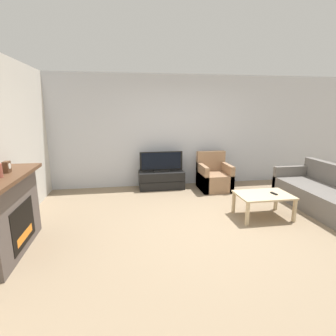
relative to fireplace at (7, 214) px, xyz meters
name	(u,v)px	position (x,y,z in m)	size (l,w,h in m)	color
ground_plane	(208,222)	(2.93, 0.48, -0.55)	(24.00, 24.00, 0.00)	#89755B
wall_back	(180,131)	(2.93, 2.87, 0.80)	(12.00, 0.06, 2.70)	silver
fireplace	(7,214)	(0.00, 0.00, 0.00)	(0.49, 1.50, 1.07)	#564C47
mantel_clock	(7,167)	(0.02, 0.15, 0.60)	(0.08, 0.11, 0.15)	brown
tv_stand	(161,180)	(2.41, 2.56, -0.34)	(1.08, 0.49, 0.42)	black
tv	(161,162)	(2.41, 2.56, 0.10)	(1.02, 0.18, 0.48)	black
armchair	(214,177)	(3.64, 2.29, -0.26)	(0.70, 0.76, 0.88)	#937051
coffee_table	(264,197)	(3.95, 0.54, -0.17)	(0.94, 0.64, 0.43)	#CCB289
remote	(274,193)	(4.13, 0.52, -0.11)	(0.07, 0.15, 0.02)	black
couch	(330,197)	(5.32, 0.59, -0.27)	(0.92, 2.24, 0.82)	#66605B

